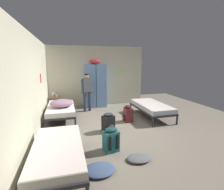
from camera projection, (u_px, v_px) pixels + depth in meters
ground_plane at (115, 128)px, 5.18m from camera, size 9.34×9.34×0.00m
room_backdrop at (70, 81)px, 5.81m from camera, size 4.34×5.90×2.63m
locker_bank at (95, 85)px, 7.47m from camera, size 0.90×0.55×2.07m
shelf_unit at (55, 102)px, 7.01m from camera, size 0.38×0.30×0.57m
bed_right at (151, 107)px, 6.13m from camera, size 0.90×1.90×0.49m
bed_left_rear at (61, 109)px, 5.88m from camera, size 0.90×1.90×0.49m
bed_left_front at (58, 150)px, 3.11m from camera, size 0.90×1.90×0.49m
bedding_heap at (62, 103)px, 5.67m from camera, size 0.75×0.69×0.24m
person_traveler at (87, 89)px, 6.77m from camera, size 0.46×0.28×1.51m
water_bottle at (53, 94)px, 6.95m from camera, size 0.06×0.06×0.19m
lotion_bottle at (57, 95)px, 6.94m from camera, size 0.06×0.06×0.17m
backpack_black at (108, 123)px, 4.85m from camera, size 0.38×0.39×0.55m
backpack_maroon at (128, 114)px, 5.68m from camera, size 0.35×0.33×0.55m
backpack_teal at (111, 140)px, 3.79m from camera, size 0.36×0.38×0.55m
clothes_pile_grey at (139, 158)px, 3.46m from camera, size 0.50×0.38×0.09m
clothes_pile_denim at (100, 170)px, 3.09m from camera, size 0.58×0.49×0.09m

